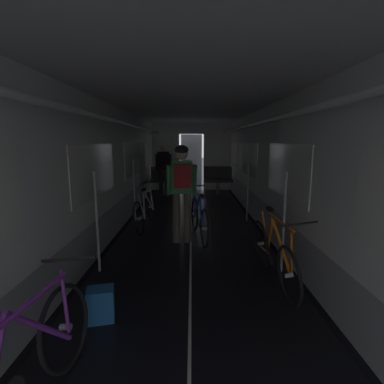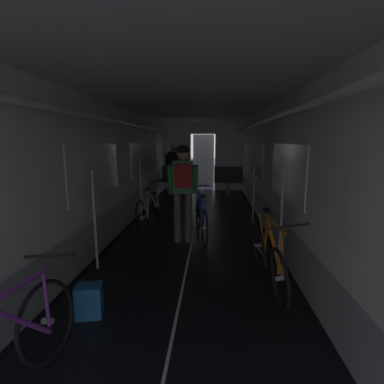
% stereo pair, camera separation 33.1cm
% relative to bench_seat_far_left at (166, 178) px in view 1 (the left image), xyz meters
% --- Properties ---
extents(train_car_shell, '(3.14, 12.34, 2.57)m').
position_rel_bench_seat_far_left_xyz_m(train_car_shell, '(0.90, -4.47, 1.13)').
color(train_car_shell, black).
rests_on(train_car_shell, ground).
extents(bench_seat_far_left, '(0.98, 0.51, 0.95)m').
position_rel_bench_seat_far_left_xyz_m(bench_seat_far_left, '(0.00, 0.00, 0.00)').
color(bench_seat_far_left, gray).
rests_on(bench_seat_far_left, ground).
extents(bench_seat_far_right, '(0.98, 0.51, 0.95)m').
position_rel_bench_seat_far_left_xyz_m(bench_seat_far_right, '(1.80, 0.00, 0.00)').
color(bench_seat_far_right, gray).
rests_on(bench_seat_far_right, ground).
extents(bicycle_orange, '(0.44, 1.69, 0.95)m').
position_rel_bench_seat_far_left_xyz_m(bicycle_orange, '(1.96, -6.27, -0.19)').
color(bicycle_orange, black).
rests_on(bicycle_orange, ground).
extents(bicycle_silver, '(0.48, 1.70, 0.96)m').
position_rel_bench_seat_far_left_xyz_m(bicycle_silver, '(-0.05, -3.89, -0.19)').
color(bicycle_silver, black).
rests_on(bicycle_silver, ground).
extents(bicycle_purple, '(0.52, 1.69, 0.95)m').
position_rel_bench_seat_far_left_xyz_m(bicycle_purple, '(-0.14, -8.21, -0.19)').
color(bicycle_purple, black).
rests_on(bicycle_purple, ground).
extents(person_cyclist_aisle, '(0.55, 0.41, 1.73)m').
position_rel_bench_seat_far_left_xyz_m(person_cyclist_aisle, '(0.75, -4.81, 0.50)').
color(person_cyclist_aisle, brown).
rests_on(person_cyclist_aisle, ground).
extents(bicycle_blue_in_aisle, '(0.47, 1.68, 0.94)m').
position_rel_bench_seat_far_left_xyz_m(bicycle_blue_in_aisle, '(1.06, -4.54, -0.18)').
color(bicycle_blue_in_aisle, black).
rests_on(bicycle_blue_in_aisle, ground).
extents(person_standing_near_bench, '(0.53, 0.23, 1.69)m').
position_rel_bench_seat_far_left_xyz_m(person_standing_near_bench, '(0.00, -0.38, 0.41)').
color(person_standing_near_bench, '#2D2D33').
rests_on(person_standing_near_bench, ground).
extents(backpack_on_floor, '(0.30, 0.25, 0.34)m').
position_rel_bench_seat_far_left_xyz_m(backpack_on_floor, '(0.00, -7.10, -0.40)').
color(backpack_on_floor, '#1E5693').
rests_on(backpack_on_floor, ground).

